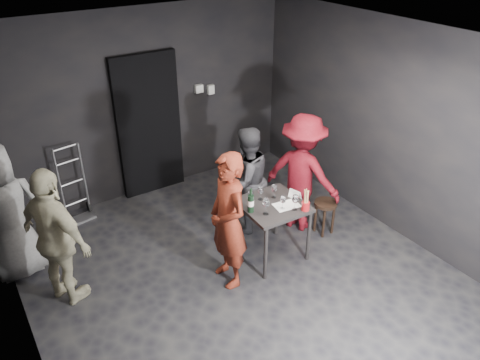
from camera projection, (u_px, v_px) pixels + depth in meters
floor at (241, 277)px, 5.50m from camera, size 4.50×5.00×0.02m
ceiling at (242, 45)px, 4.17m from camera, size 4.50×5.00×0.02m
wall_back at (145, 105)px, 6.66m from camera, size 4.50×0.04×2.70m
wall_front at (454, 335)px, 3.02m from camera, size 4.50×0.04×2.70m
wall_left at (8, 251)px, 3.77m from camera, size 0.04×5.00×2.70m
wall_right at (390, 129)px, 5.90m from camera, size 0.04×5.00×2.70m
doorway at (149, 126)px, 6.76m from camera, size 0.95×0.10×2.10m
wallbox_upper at (199, 89)px, 6.97m from camera, size 0.12×0.06×0.12m
wallbox_lower at (211, 89)px, 7.09m from camera, size 0.10×0.06×0.14m
hand_truck at (77, 205)px, 6.49m from camera, size 0.37×0.32×1.09m
tasting_table at (272, 211)px, 5.54m from camera, size 0.72×0.72×0.75m
stool at (325, 209)px, 6.10m from camera, size 0.30×0.30×0.47m
server_red at (228, 217)px, 5.05m from camera, size 0.45×0.66×1.74m
woman_black at (246, 182)px, 6.02m from camera, size 0.72×0.44×1.42m
man_maroon at (303, 170)px, 6.01m from camera, size 0.92×1.22×1.72m
bystander_cream at (56, 234)px, 4.79m from camera, size 0.87×1.11×1.71m
bystander_grey at (4, 207)px, 5.13m from camera, size 0.94×0.57×1.83m
tasting_mat at (287, 205)px, 5.46m from camera, size 0.32×0.24×0.00m
wine_glass_a at (266, 206)px, 5.25m from camera, size 0.09×0.09×0.22m
wine_glass_b at (251, 199)px, 5.38m from camera, size 0.09×0.09×0.22m
wine_glass_c at (261, 193)px, 5.53m from camera, size 0.08×0.08×0.19m
wine_glass_d at (283, 202)px, 5.36m from camera, size 0.09×0.09×0.18m
wine_glass_e at (295, 202)px, 5.34m from camera, size 0.09×0.09×0.21m
wine_glass_f at (274, 191)px, 5.58m from camera, size 0.09×0.09×0.19m
wine_bottle at (251, 203)px, 5.29m from camera, size 0.07×0.07×0.30m
breadstick_cup at (306, 200)px, 5.32m from camera, size 0.09×0.09×0.29m
reserved_card at (294, 194)px, 5.58m from camera, size 0.12×0.16×0.11m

